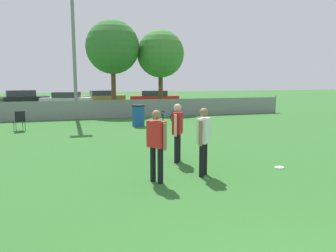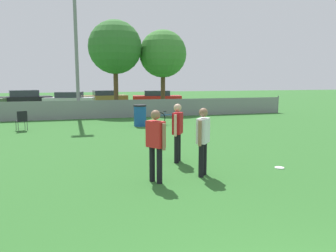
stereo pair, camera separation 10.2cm
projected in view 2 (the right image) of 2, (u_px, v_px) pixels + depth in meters
fence_backline at (111, 109)px, 19.80m from camera, size 23.31×0.07×1.21m
light_pole at (75, 18)px, 19.04m from camera, size 0.90×0.36×10.16m
tree_near_pole at (115, 47)px, 22.48m from camera, size 3.67×3.67×6.37m
tree_far_right at (163, 54)px, 23.48m from camera, size 3.39×3.39×5.85m
player_defender_red at (156, 141)px, 7.36m from camera, size 0.41×0.51×1.66m
player_receiver_white at (203, 137)px, 7.86m from camera, size 0.44×0.47×1.66m
player_thrower_red at (178, 129)px, 9.19m from camera, size 0.41×0.51×1.66m
frisbee_disc at (279, 168)px, 8.66m from camera, size 0.25×0.25×0.03m
folding_chair_sideline at (22, 119)px, 14.93m from camera, size 0.57×0.57×0.91m
bicycle_sideline at (169, 118)px, 17.23m from camera, size 1.68×0.64×0.70m
trash_bin at (140, 115)px, 16.44m from camera, size 0.65×0.65×1.07m
parked_car_dark at (24, 99)px, 27.63m from camera, size 4.61×2.69×1.44m
parked_car_silver at (70, 100)px, 27.75m from camera, size 4.33×2.56×1.29m
parked_car_tan at (105, 97)px, 31.37m from camera, size 4.26×2.15×1.29m
parked_car_red at (157, 98)px, 30.35m from camera, size 4.69×2.57×1.31m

